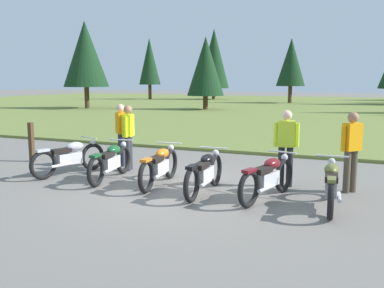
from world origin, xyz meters
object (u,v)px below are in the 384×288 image
at_px(motorcycle_black, 205,172).
at_px(motorcycle_maroon, 268,177).
at_px(motorcycle_silver, 70,157).
at_px(motorcycle_orange, 160,166).
at_px(rider_checking_bike, 128,134).
at_px(rider_with_back_turned, 352,147).
at_px(motorcycle_olive, 331,185).
at_px(rider_in_hivis_vest, 121,131).
at_px(trail_marker_post, 31,142).
at_px(rider_near_row_end, 286,144).
at_px(motorcycle_british_green, 111,161).

height_order(motorcycle_black, motorcycle_maroon, same).
xyz_separation_m(motorcycle_silver, motorcycle_orange, (2.52, -0.08, 0.00)).
bearing_deg(motorcycle_silver, rider_checking_bike, 44.40).
height_order(motorcycle_black, rider_with_back_turned, rider_with_back_turned).
bearing_deg(rider_with_back_turned, motorcycle_black, -155.57).
bearing_deg(motorcycle_olive, motorcycle_maroon, 174.05).
bearing_deg(rider_in_hivis_vest, trail_marker_post, -170.00).
bearing_deg(motorcycle_silver, rider_near_row_end, 9.84).
bearing_deg(motorcycle_orange, motorcycle_british_green, 179.37).
xyz_separation_m(motorcycle_black, rider_with_back_turned, (2.74, 1.24, 0.51)).
xyz_separation_m(motorcycle_orange, motorcycle_olive, (3.64, -0.32, 0.00)).
bearing_deg(rider_checking_bike, rider_in_hivis_vest, 139.56).
distance_m(rider_in_hivis_vest, trail_marker_post, 2.76).
relative_size(motorcycle_olive, rider_checking_bike, 1.26).
height_order(rider_in_hivis_vest, rider_near_row_end, same).
bearing_deg(motorcycle_olive, rider_checking_bike, 164.37).
height_order(motorcycle_orange, rider_near_row_end, rider_near_row_end).
height_order(motorcycle_maroon, trail_marker_post, trail_marker_post).
height_order(motorcycle_british_green, rider_with_back_turned, rider_with_back_turned).
xyz_separation_m(motorcycle_maroon, rider_in_hivis_vest, (-4.39, 1.70, 0.51)).
bearing_deg(motorcycle_maroon, rider_with_back_turned, 39.10).
bearing_deg(motorcycle_orange, rider_in_hivis_vest, 141.94).
distance_m(motorcycle_silver, rider_near_row_end, 5.19).
relative_size(motorcycle_maroon, trail_marker_post, 1.84).
bearing_deg(motorcycle_black, motorcycle_silver, 174.73).
bearing_deg(rider_in_hivis_vest, motorcycle_orange, -38.06).
bearing_deg(motorcycle_olive, rider_near_row_end, 129.89).
relative_size(motorcycle_olive, trail_marker_post, 1.88).
bearing_deg(rider_near_row_end, motorcycle_british_green, -166.18).
bearing_deg(motorcycle_silver, rider_in_hivis_vest, 67.76).
bearing_deg(motorcycle_maroon, motorcycle_silver, 176.87).
xyz_separation_m(rider_near_row_end, trail_marker_post, (-7.19, 0.08, -0.39)).
bearing_deg(motorcycle_olive, motorcycle_silver, 176.33).
xyz_separation_m(motorcycle_black, motorcycle_maroon, (1.29, 0.07, 0.00)).
bearing_deg(motorcycle_black, motorcycle_olive, -1.29).
bearing_deg(motorcycle_british_green, motorcycle_black, -6.40).
bearing_deg(rider_checking_bike, trail_marker_post, -178.66).
bearing_deg(motorcycle_british_green, motorcycle_olive, -3.84).
height_order(motorcycle_silver, motorcycle_black, same).
xyz_separation_m(motorcycle_silver, rider_in_hivis_vest, (0.59, 1.43, 0.51)).
bearing_deg(motorcycle_olive, trail_marker_post, 170.69).
bearing_deg(rider_in_hivis_vest, motorcycle_silver, -112.24).
relative_size(motorcycle_maroon, rider_near_row_end, 1.23).
distance_m(motorcycle_black, rider_checking_bike, 3.01).
bearing_deg(motorcycle_olive, rider_with_back_turned, 78.65).
distance_m(motorcycle_orange, rider_in_hivis_vest, 2.51).
bearing_deg(trail_marker_post, motorcycle_orange, -12.68).
distance_m(motorcycle_maroon, rider_in_hivis_vest, 4.74).
height_order(motorcycle_maroon, motorcycle_olive, same).
bearing_deg(rider_in_hivis_vest, rider_checking_bike, -40.44).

